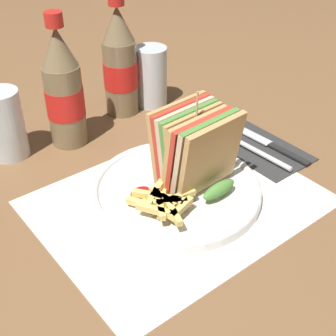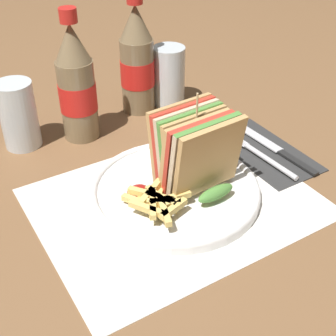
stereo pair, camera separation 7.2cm
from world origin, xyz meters
name	(u,v)px [view 1 (the left image)]	position (x,y,z in m)	size (l,w,h in m)	color
ground_plane	(176,209)	(0.00, 0.00, 0.00)	(4.00, 4.00, 0.00)	brown
placemat	(178,201)	(0.01, 0.01, 0.00)	(0.41, 0.32, 0.00)	silver
plate_main	(176,190)	(0.02, 0.03, 0.01)	(0.26, 0.26, 0.02)	white
club_sandwich	(196,149)	(0.05, 0.02, 0.07)	(0.12, 0.12, 0.15)	tan
fries_pile	(163,203)	(-0.03, -0.01, 0.03)	(0.09, 0.10, 0.02)	#E5C166
ketchup_blob	(141,193)	(-0.04, 0.04, 0.03)	(0.03, 0.03, 0.01)	maroon
napkin	(253,145)	(0.22, 0.05, 0.00)	(0.11, 0.21, 0.00)	#2D2D2D
fork	(254,150)	(0.20, 0.03, 0.01)	(0.02, 0.20, 0.01)	silver
knife	(262,140)	(0.24, 0.05, 0.01)	(0.02, 0.21, 0.00)	black
coke_bottle_near	(64,91)	(-0.03, 0.27, 0.10)	(0.07, 0.07, 0.24)	#7A6647
coke_bottle_far	(120,64)	(0.11, 0.31, 0.10)	(0.07, 0.07, 0.24)	#7A6647
glass_near	(151,80)	(0.18, 0.30, 0.05)	(0.06, 0.06, 0.12)	silver
glass_far	(6,129)	(-0.13, 0.29, 0.05)	(0.06, 0.06, 0.12)	silver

